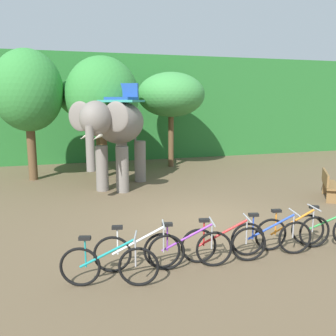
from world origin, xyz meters
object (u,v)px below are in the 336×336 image
Objects in this scene: tree_far_left at (28,91)px; bike_purple at (188,248)px; bike_blue at (271,237)px; wooden_bench at (329,184)px; tree_center at (98,97)px; elephant at (118,127)px; tree_center_right at (171,95)px; bike_orange at (293,232)px; tree_far_right at (102,96)px; bike_teal at (109,265)px; bike_red at (224,244)px; bike_white at (139,252)px; bike_green at (331,229)px.

bike_purple is (3.21, -9.30, -3.12)m from tree_far_left.
wooden_bench is (4.28, 3.36, 0.09)m from bike_blue.
tree_center is 1.09× the size of elephant.
tree_center_right reaches higher than bike_orange.
tree_far_right is at bearing 92.38° from bike_purple.
bike_teal and bike_red have the same top height.
tree_far_right is 9.46m from bike_white.
tree_center_right is 4.97m from elephant.
bike_red is 2.61m from bike_green.
tree_far_right reaches higher than elephant.
bike_orange is (3.99, 0.45, 0.00)m from bike_teal.
bike_white and bike_green have the same top height.
bike_red and bike_orange have the same top height.
tree_far_right is 9.56m from bike_purple.
elephant is at bearing 91.20° from bike_purple.
tree_far_right is at bearing -86.48° from tree_center.
bike_purple is 1.85m from bike_blue.
tree_far_left reaches higher than bike_green.
bike_teal is 1.57m from bike_purple.
wooden_bench is (9.33, -5.89, -3.03)m from tree_far_left.
tree_center is at bearing -172.79° from tree_center_right.
tree_center reaches higher than bike_purple.
bike_red is at bearing -66.90° from tree_far_left.
bike_orange is 1.15× the size of wooden_bench.
bike_green is at bearing -0.59° from bike_white.
tree_far_left is at bearing 103.96° from bike_white.
bike_green is (6.56, -9.23, -3.12)m from tree_far_left.
tree_center is at bearing 93.52° from tree_far_right.
tree_center_right is 11.19m from bike_red.
bike_red and bike_blue have the same top height.
tree_center_right is 2.62× the size of bike_orange.
tree_center is 10.86m from bike_teal.
bike_orange is (-0.57, -10.39, -3.01)m from tree_center_right.
tree_far_right is at bearing 97.10° from bike_red.
bike_teal is 0.98× the size of bike_blue.
bike_orange is (2.45, 0.17, 0.00)m from bike_purple.
tree_far_left reaches higher than bike_orange.
tree_far_left is at bearing 175.97° from tree_far_right.
bike_white is 0.99× the size of bike_orange.
bike_purple is at bearing -105.95° from tree_center_right.
tree_center_right is 11.56m from bike_white.
bike_white is at bearing -92.75° from tree_center.
tree_far_right reaches higher than bike_blue.
tree_far_left is at bearing 113.10° from bike_red.
elephant is 2.39× the size of bike_purple.
bike_red is 1.05× the size of bike_green.
tree_center_right reaches higher than bike_purple.
tree_far_right is 2.92× the size of bike_purple.
elephant reaches higher than bike_blue.
bike_blue is (1.09, 0.03, 0.00)m from bike_red.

